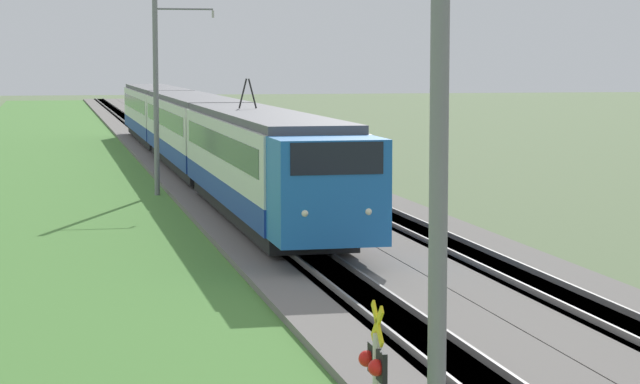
{
  "coord_description": "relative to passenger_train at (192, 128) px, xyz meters",
  "views": [
    {
      "loc": [
        -9.34,
        7.01,
        5.71
      ],
      "look_at": [
        22.85,
        0.0,
        2.23
      ],
      "focal_mm": 70.0,
      "sensor_mm": 36.0,
      "label": 1
    }
  ],
  "objects": [
    {
      "name": "ballast_main",
      "position": [
        -2.85,
        0.0,
        -2.22
      ],
      "size": [
        240.0,
        4.4,
        0.3
      ],
      "color": "slate",
      "rests_on": "ground"
    },
    {
      "name": "ballast_adjacent",
      "position": [
        -2.85,
        -4.44,
        -2.22
      ],
      "size": [
        240.0,
        4.4,
        0.3
      ],
      "color": "slate",
      "rests_on": "ground"
    },
    {
      "name": "track_main",
      "position": [
        -2.85,
        0.0,
        -2.21
      ],
      "size": [
        240.0,
        1.57,
        0.45
      ],
      "color": "#4C4238",
      "rests_on": "ground"
    },
    {
      "name": "catenary_mast_mid",
      "position": [
        -10.28,
        2.6,
        2.13
      ],
      "size": [
        0.22,
        2.56,
        8.72
      ],
      "color": "slate",
      "rests_on": "ground"
    },
    {
      "name": "grass_verge",
      "position": [
        -2.85,
        6.82,
        -2.31
      ],
      "size": [
        240.0,
        11.78,
        0.12
      ],
      "color": "#4C8438",
      "rests_on": "ground"
    },
    {
      "name": "track_adjacent",
      "position": [
        -2.85,
        -4.44,
        -2.21
      ],
      "size": [
        240.0,
        1.57,
        0.45
      ],
      "color": "#4C4238",
      "rests_on": "ground"
    },
    {
      "name": "catenary_mast_near",
      "position": [
        -48.58,
        2.59,
        1.89
      ],
      "size": [
        0.22,
        2.56,
        8.25
      ],
      "color": "slate",
      "rests_on": "ground"
    },
    {
      "name": "passenger_train",
      "position": [
        0.0,
        0.0,
        0.0
      ],
      "size": [
        63.51,
        3.0,
        5.06
      ],
      "rotation": [
        0.0,
        0.0,
        3.14
      ],
      "color": "blue",
      "rests_on": "ground"
    }
  ]
}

